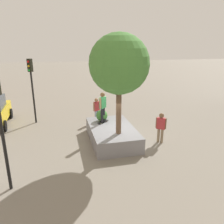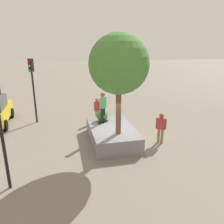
{
  "view_description": "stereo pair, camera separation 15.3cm",
  "coord_description": "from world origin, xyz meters",
  "px_view_note": "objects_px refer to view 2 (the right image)",
  "views": [
    {
      "loc": [
        -11.1,
        2.91,
        5.39
      ],
      "look_at": [
        0.17,
        0.15,
        1.75
      ],
      "focal_mm": 35.12,
      "sensor_mm": 36.0,
      "label": 1
    },
    {
      "loc": [
        -11.14,
        2.76,
        5.39
      ],
      "look_at": [
        0.17,
        0.15,
        1.75
      ],
      "focal_mm": 35.12,
      "sensor_mm": 36.0,
      "label": 2
    }
  ],
  "objects_px": {
    "planter_ledge": "(112,134)",
    "plaza_tree": "(119,64)",
    "bystander_watching": "(161,126)",
    "skateboard": "(103,122)",
    "traffic_light_corner": "(32,80)",
    "passerby_with_bag": "(97,108)",
    "skateboarder": "(103,105)"
  },
  "relations": [
    {
      "from": "planter_ledge",
      "to": "plaza_tree",
      "type": "distance_m",
      "value": 4.12
    },
    {
      "from": "planter_ledge",
      "to": "bystander_watching",
      "type": "xyz_separation_m",
      "value": [
        -0.84,
        -2.6,
        0.58
      ]
    },
    {
      "from": "skateboard",
      "to": "traffic_light_corner",
      "type": "bearing_deg",
      "value": 50.61
    },
    {
      "from": "bystander_watching",
      "to": "passerby_with_bag",
      "type": "distance_m",
      "value": 5.2
    },
    {
      "from": "skateboard",
      "to": "traffic_light_corner",
      "type": "relative_size",
      "value": 0.17
    },
    {
      "from": "skateboard",
      "to": "skateboarder",
      "type": "distance_m",
      "value": 1.04
    },
    {
      "from": "skateboard",
      "to": "bystander_watching",
      "type": "relative_size",
      "value": 0.44
    },
    {
      "from": "skateboarder",
      "to": "bystander_watching",
      "type": "relative_size",
      "value": 1.02
    },
    {
      "from": "passerby_with_bag",
      "to": "bystander_watching",
      "type": "bearing_deg",
      "value": -146.46
    },
    {
      "from": "plaza_tree",
      "to": "planter_ledge",
      "type": "bearing_deg",
      "value": 7.63
    },
    {
      "from": "plaza_tree",
      "to": "bystander_watching",
      "type": "relative_size",
      "value": 2.91
    },
    {
      "from": "planter_ledge",
      "to": "skateboarder",
      "type": "bearing_deg",
      "value": 22.37
    },
    {
      "from": "skateboard",
      "to": "planter_ledge",
      "type": "bearing_deg",
      "value": -157.63
    },
    {
      "from": "plaza_tree",
      "to": "skateboard",
      "type": "relative_size",
      "value": 6.57
    },
    {
      "from": "bystander_watching",
      "to": "passerby_with_bag",
      "type": "xyz_separation_m",
      "value": [
        4.34,
        2.87,
        -0.01
      ]
    },
    {
      "from": "plaza_tree",
      "to": "traffic_light_corner",
      "type": "distance_m",
      "value": 7.14
    },
    {
      "from": "traffic_light_corner",
      "to": "passerby_with_bag",
      "type": "bearing_deg",
      "value": -100.55
    },
    {
      "from": "skateboard",
      "to": "passerby_with_bag",
      "type": "height_order",
      "value": "passerby_with_bag"
    },
    {
      "from": "planter_ledge",
      "to": "passerby_with_bag",
      "type": "xyz_separation_m",
      "value": [
        3.49,
        0.27,
        0.57
      ]
    },
    {
      "from": "plaza_tree",
      "to": "passerby_with_bag",
      "type": "relative_size",
      "value": 2.94
    },
    {
      "from": "skateboard",
      "to": "plaza_tree",
      "type": "bearing_deg",
      "value": -165.08
    },
    {
      "from": "skateboard",
      "to": "skateboarder",
      "type": "bearing_deg",
      "value": -159.44
    },
    {
      "from": "passerby_with_bag",
      "to": "skateboard",
      "type": "bearing_deg",
      "value": 178.32
    },
    {
      "from": "planter_ledge",
      "to": "plaza_tree",
      "type": "height_order",
      "value": "plaza_tree"
    },
    {
      "from": "traffic_light_corner",
      "to": "skateboarder",
      "type": "bearing_deg",
      "value": -129.39
    },
    {
      "from": "plaza_tree",
      "to": "bystander_watching",
      "type": "height_order",
      "value": "plaza_tree"
    },
    {
      "from": "bystander_watching",
      "to": "skateboard",
      "type": "bearing_deg",
      "value": 60.13
    },
    {
      "from": "traffic_light_corner",
      "to": "bystander_watching",
      "type": "height_order",
      "value": "traffic_light_corner"
    },
    {
      "from": "skateboard",
      "to": "passerby_with_bag",
      "type": "distance_m",
      "value": 2.64
    },
    {
      "from": "skateboard",
      "to": "bystander_watching",
      "type": "height_order",
      "value": "bystander_watching"
    },
    {
      "from": "skateboard",
      "to": "passerby_with_bag",
      "type": "relative_size",
      "value": 0.45
    },
    {
      "from": "plaza_tree",
      "to": "passerby_with_bag",
      "type": "xyz_separation_m",
      "value": [
        4.43,
        0.4,
        -3.44
      ]
    }
  ]
}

